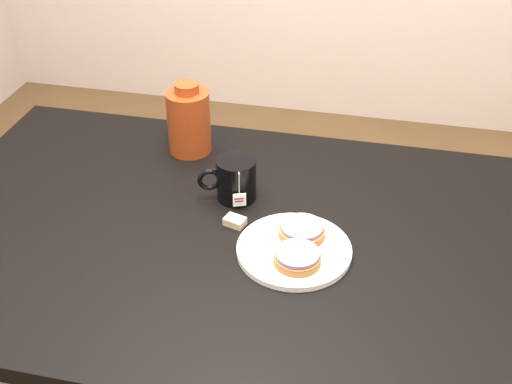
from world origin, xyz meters
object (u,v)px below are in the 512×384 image
teabag_pouch (235,221)px  plate (294,249)px  table (227,259)px  bagel_front (297,257)px  mug (235,179)px  bagel_package (189,121)px  bagel_back (302,230)px

teabag_pouch → plate: bearing=-24.4°
table → bagel_front: 0.22m
table → plate: size_ratio=5.80×
mug → plate: bearing=-66.3°
plate → teabag_pouch: bearing=155.6°
mug → bagel_package: bagel_package is taller
table → bagel_front: size_ratio=13.79×
mug → bagel_package: 0.25m
teabag_pouch → bagel_package: bearing=123.8°
plate → bagel_package: bagel_package is taller
bagel_back → bagel_front: (0.00, -0.09, 0.00)m
mug → teabag_pouch: mug is taller
mug → bagel_package: (-0.17, 0.18, 0.03)m
teabag_pouch → table: bearing=-120.5°
plate → bagel_front: size_ratio=2.38×
plate → bagel_back: bagel_back is taller
plate → teabag_pouch: (-0.14, 0.07, -0.00)m
bagel_back → bagel_front: size_ratio=0.99×
mug → table: bearing=-107.2°
table → bagel_package: size_ratio=7.38×
bagel_front → bagel_package: size_ratio=0.54×
table → mug: size_ratio=9.60×
plate → bagel_back: size_ratio=2.39×
plate → bagel_package: 0.49m
table → plate: (0.16, -0.04, 0.09)m
bagel_front → bagel_package: (-0.35, 0.39, 0.06)m
teabag_pouch → bagel_package: 0.35m
bagel_package → plate: bearing=-46.3°
bagel_front → bagel_package: bagel_package is taller
bagel_front → table: bearing=153.7°
bagel_front → mug: 0.28m
bagel_front → bagel_package: bearing=131.5°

